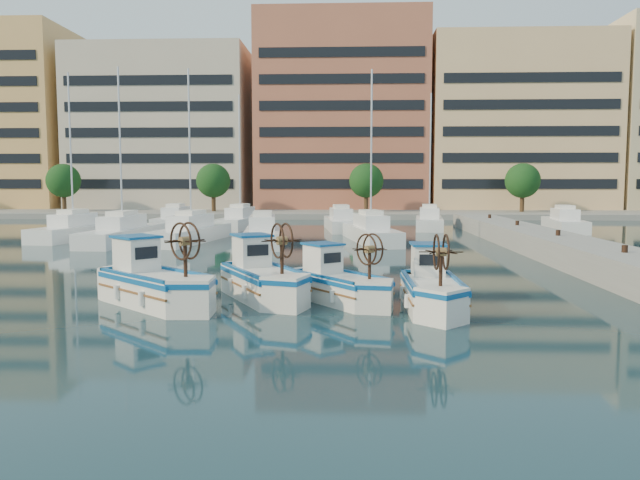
{
  "coord_description": "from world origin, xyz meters",
  "views": [
    {
      "loc": [
        1.75,
        -19.57,
        4.05
      ],
      "look_at": [
        0.57,
        7.68,
        1.5
      ],
      "focal_mm": 35.0,
      "sensor_mm": 36.0,
      "label": 1
    }
  ],
  "objects_px": {
    "fishing_boat_b": "(262,277)",
    "fishing_boat_a": "(153,282)",
    "fishing_boat_c": "(338,282)",
    "fishing_boat_d": "(432,287)"
  },
  "relations": [
    {
      "from": "fishing_boat_a",
      "to": "fishing_boat_c",
      "type": "relative_size",
      "value": 1.12
    },
    {
      "from": "fishing_boat_b",
      "to": "fishing_boat_a",
      "type": "bearing_deg",
      "value": 173.05
    },
    {
      "from": "fishing_boat_c",
      "to": "fishing_boat_d",
      "type": "bearing_deg",
      "value": -56.71
    },
    {
      "from": "fishing_boat_a",
      "to": "fishing_boat_d",
      "type": "relative_size",
      "value": 1.08
    },
    {
      "from": "fishing_boat_b",
      "to": "fishing_boat_c",
      "type": "height_order",
      "value": "fishing_boat_b"
    },
    {
      "from": "fishing_boat_a",
      "to": "fishing_boat_d",
      "type": "xyz_separation_m",
      "value": [
        9.06,
        -0.27,
        -0.08
      ]
    },
    {
      "from": "fishing_boat_a",
      "to": "fishing_boat_b",
      "type": "xyz_separation_m",
      "value": [
        3.41,
        1.3,
        -0.02
      ]
    },
    {
      "from": "fishing_boat_b",
      "to": "fishing_boat_d",
      "type": "height_order",
      "value": "fishing_boat_b"
    },
    {
      "from": "fishing_boat_c",
      "to": "fishing_boat_d",
      "type": "relative_size",
      "value": 0.96
    },
    {
      "from": "fishing_boat_b",
      "to": "fishing_boat_d",
      "type": "xyz_separation_m",
      "value": [
        5.65,
        -1.57,
        -0.05
      ]
    }
  ]
}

